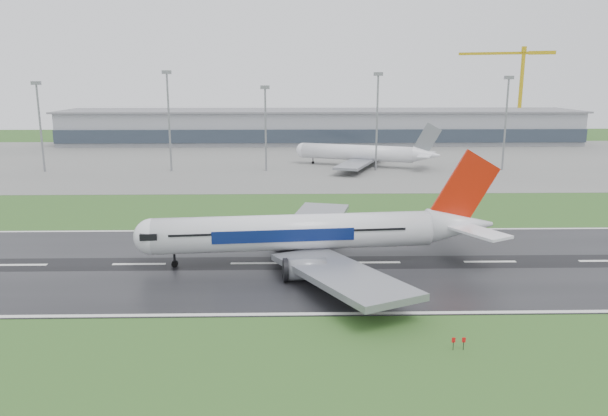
{
  "coord_description": "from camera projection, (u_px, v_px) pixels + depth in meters",
  "views": [
    {
      "loc": [
        -14.06,
        -94.35,
        31.12
      ],
      "look_at": [
        -11.73,
        12.0,
        7.0
      ],
      "focal_mm": 34.27,
      "sensor_mm": 36.0,
      "label": 1
    }
  ],
  "objects": [
    {
      "name": "runway",
      "position": [
        374.0,
        263.0,
        99.16
      ],
      "size": [
        400.0,
        45.0,
        0.1
      ],
      "primitive_type": "cube",
      "color": "black",
      "rests_on": "ground"
    },
    {
      "name": "floodmast_4",
      "position": [
        505.0,
        126.0,
        194.56
      ],
      "size": [
        0.64,
        0.64,
        30.28
      ],
      "primitive_type": "cylinder",
      "color": "gray",
      "rests_on": "ground"
    },
    {
      "name": "floodmast_2",
      "position": [
        266.0,
        131.0,
        193.19
      ],
      "size": [
        0.64,
        0.64,
        27.16
      ],
      "primitive_type": "cylinder",
      "color": "gray",
      "rests_on": "ground"
    },
    {
      "name": "main_airliner",
      "position": [
        320.0,
        210.0,
        97.63
      ],
      "size": [
        66.82,
        64.19,
        18.14
      ],
      "primitive_type": null,
      "rotation": [
        0.0,
        0.0,
        0.1
      ],
      "color": "white",
      "rests_on": "runway"
    },
    {
      "name": "floodmast_0",
      "position": [
        41.0,
        129.0,
        191.44
      ],
      "size": [
        0.64,
        0.64,
        28.55
      ],
      "primitive_type": "cylinder",
      "color": "gray",
      "rests_on": "ground"
    },
    {
      "name": "terminal",
      "position": [
        321.0,
        127.0,
        277.89
      ],
      "size": [
        240.0,
        36.0,
        15.0
      ],
      "primitive_type": "cube",
      "color": "gray",
      "rests_on": "ground"
    },
    {
      "name": "floodmast_3",
      "position": [
        377.0,
        124.0,
        193.51
      ],
      "size": [
        0.64,
        0.64,
        31.42
      ],
      "primitive_type": "cylinder",
      "color": "gray",
      "rests_on": "ground"
    },
    {
      "name": "ground",
      "position": [
        374.0,
        263.0,
        99.17
      ],
      "size": [
        520.0,
        520.0,
        0.0
      ],
      "primitive_type": "plane",
      "color": "#29521E",
      "rests_on": "ground"
    },
    {
      "name": "floodmast_1",
      "position": [
        169.0,
        124.0,
        191.97
      ],
      "size": [
        0.64,
        0.64,
        31.98
      ],
      "primitive_type": "cylinder",
      "color": "gray",
      "rests_on": "ground"
    },
    {
      "name": "parked_airliner",
      "position": [
        363.0,
        145.0,
        204.05
      ],
      "size": [
        66.84,
        64.76,
        15.45
      ],
      "primitive_type": null,
      "rotation": [
        0.0,
        0.0,
        -0.37
      ],
      "color": "silver",
      "rests_on": "apron"
    },
    {
      "name": "tower_crane",
      "position": [
        521.0,
        94.0,
        291.3
      ],
      "size": [
        43.14,
        21.65,
        45.61
      ],
      "primitive_type": null,
      "rotation": [
        0.0,
        0.0,
        -0.43
      ],
      "color": "#C09E11",
      "rests_on": "ground"
    },
    {
      "name": "apron",
      "position": [
        328.0,
        160.0,
        221.04
      ],
      "size": [
        400.0,
        130.0,
        0.08
      ],
      "primitive_type": "cube",
      "color": "slate",
      "rests_on": "ground"
    }
  ]
}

